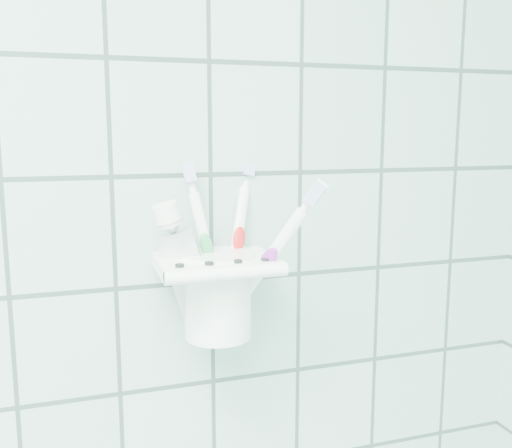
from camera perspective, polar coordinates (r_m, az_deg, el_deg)
holder_bracket at (r=0.63m, az=-4.06°, el=-4.06°), size 0.13×0.10×0.04m
cup at (r=0.64m, az=-3.84°, el=-6.75°), size 0.08×0.08×0.10m
toothbrush_pink at (r=0.62m, az=-3.05°, el=-2.22°), size 0.04×0.05×0.19m
toothbrush_blue at (r=0.62m, az=-3.21°, el=-1.64°), size 0.05×0.07×0.20m
toothbrush_orange at (r=0.64m, az=-3.46°, el=-1.16°), size 0.08×0.09×0.20m
toothpaste_tube at (r=0.63m, az=-5.12°, el=-2.97°), size 0.07×0.04×0.16m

